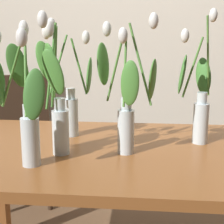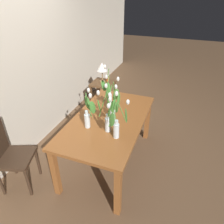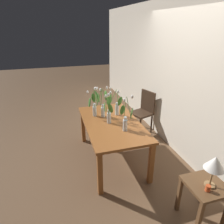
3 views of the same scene
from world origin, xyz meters
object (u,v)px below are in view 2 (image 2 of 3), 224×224
at_px(tulip_vase_2, 88,115).
at_px(tulip_vase_3, 108,94).
at_px(dining_table, 109,124).
at_px(tulip_vase_0, 108,116).
at_px(pillar_candle, 107,79).
at_px(dining_chair, 8,153).
at_px(tulip_vase_4, 116,123).
at_px(side_table, 103,88).
at_px(tulip_vase_1, 113,105).
at_px(table_lamp, 102,67).

bearing_deg(tulip_vase_2, tulip_vase_3, -3.26).
bearing_deg(dining_table, tulip_vase_0, -158.78).
relative_size(tulip_vase_0, pillar_candle, 7.39).
xyz_separation_m(dining_chair, pillar_candle, (2.38, -0.33, 0.06)).
bearing_deg(tulip_vase_4, tulip_vase_2, 77.19).
distance_m(dining_table, side_table, 1.66).
height_order(tulip_vase_1, dining_chair, tulip_vase_1).
bearing_deg(tulip_vase_0, side_table, 24.78).
distance_m(dining_chair, side_table, 2.31).
distance_m(tulip_vase_1, dining_chair, 1.39).
bearing_deg(side_table, tulip_vase_1, -152.58).
xyz_separation_m(tulip_vase_4, pillar_candle, (1.92, 0.87, -0.36)).
height_order(dining_table, tulip_vase_3, tulip_vase_3).
height_order(dining_table, side_table, dining_table).
height_order(tulip_vase_1, side_table, tulip_vase_1).
xyz_separation_m(tulip_vase_2, tulip_vase_3, (0.58, -0.03, 0.00)).
relative_size(tulip_vase_0, tulip_vase_3, 0.94).
relative_size(dining_chair, pillar_candle, 12.40).
bearing_deg(dining_table, side_table, 25.38).
bearing_deg(tulip_vase_1, pillar_candle, 24.25).
height_order(tulip_vase_3, side_table, tulip_vase_3).
xyz_separation_m(tulip_vase_1, tulip_vase_2, (-0.27, 0.22, -0.03)).
xyz_separation_m(tulip_vase_0, pillar_candle, (1.83, 0.75, -0.37)).
xyz_separation_m(tulip_vase_3, dining_chair, (-1.13, 0.85, -0.39)).
height_order(dining_chair, pillar_candle, dining_chair).
relative_size(dining_table, tulip_vase_2, 3.11).
xyz_separation_m(dining_chair, table_lamp, (2.32, -0.25, 0.33)).
relative_size(tulip_vase_1, dining_chair, 0.59).
distance_m(tulip_vase_2, table_lamp, 1.86).
bearing_deg(tulip_vase_1, table_lamp, 27.59).
bearing_deg(side_table, dining_table, -154.62).
height_order(tulip_vase_3, dining_chair, tulip_vase_3).
bearing_deg(tulip_vase_1, dining_chair, 128.45).
distance_m(tulip_vase_0, table_lamp, 1.96).
bearing_deg(tulip_vase_3, table_lamp, 26.69).
bearing_deg(tulip_vase_3, pillar_candle, 22.48).
bearing_deg(tulip_vase_2, tulip_vase_0, -90.57).
distance_m(table_lamp, pillar_candle, 0.29).
bearing_deg(dining_table, dining_chair, 129.56).
distance_m(tulip_vase_1, tulip_vase_3, 0.36).
xyz_separation_m(tulip_vase_0, tulip_vase_4, (-0.08, -0.12, -0.02)).
height_order(tulip_vase_0, tulip_vase_4, tulip_vase_0).
bearing_deg(tulip_vase_1, tulip_vase_3, 30.91).
xyz_separation_m(tulip_vase_3, tulip_vase_4, (-0.67, -0.35, 0.02)).
relative_size(dining_table, tulip_vase_1, 2.89).
height_order(tulip_vase_2, tulip_vase_3, tulip_vase_3).
bearing_deg(dining_chair, tulip_vase_1, -51.55).
relative_size(tulip_vase_0, tulip_vase_1, 1.00).
relative_size(dining_table, tulip_vase_4, 3.05).
relative_size(tulip_vase_0, tulip_vase_4, 1.06).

